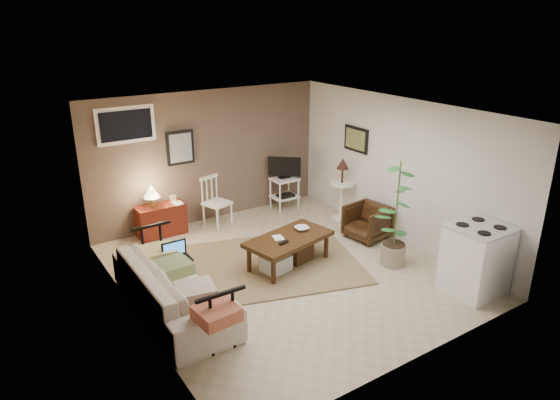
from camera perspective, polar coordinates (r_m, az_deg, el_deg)
floor at (r=7.59m, az=0.64°, el=-8.06°), size 5.00×5.00×0.00m
art_back at (r=8.88m, az=-11.32°, el=5.89°), size 0.50×0.03×0.60m
art_right at (r=9.12m, az=8.69°, el=6.88°), size 0.03×0.60×0.45m
window at (r=8.49m, az=-17.21°, el=8.18°), size 0.96×0.03×0.60m
rug at (r=7.76m, az=-0.82°, el=-7.26°), size 3.05×2.71×0.02m
coffee_table at (r=7.60m, az=0.96°, el=-5.60°), size 1.45×0.96×0.51m
sofa at (r=6.59m, az=-12.20°, el=-8.83°), size 0.67×2.29×0.90m
sofa_pillows at (r=6.34m, az=-10.90°, el=-8.91°), size 0.44×2.18×0.15m
sofa_end_rails at (r=6.66m, az=-11.09°, el=-9.03°), size 0.62×2.29×0.77m
laptop at (r=6.93m, az=-11.80°, el=-6.06°), size 0.35×0.26×0.24m
red_console at (r=8.87m, az=-13.51°, el=-1.93°), size 0.83×0.37×0.96m
spindle_chair at (r=9.06m, az=-7.28°, el=-0.36°), size 0.52×0.52×0.92m
tv_stand at (r=9.73m, az=0.54°, el=2.08°), size 0.51×0.44×1.06m
side_table at (r=9.24m, az=7.10°, el=2.08°), size 0.44×0.44×1.19m
armchair at (r=8.63m, az=9.92°, el=-2.32°), size 0.67×0.70×0.65m
potted_plant at (r=7.60m, az=13.19°, el=-1.15°), size 0.42×0.42×1.68m
stove at (r=7.35m, az=21.51°, el=-6.31°), size 0.76×0.70×0.99m
bowl at (r=7.72m, az=2.51°, el=-2.71°), size 0.22×0.07×0.21m
book_table at (r=7.41m, az=-0.74°, el=-3.79°), size 0.14×0.05×0.20m
book_console at (r=8.73m, az=-12.13°, el=0.12°), size 0.16×0.02×0.21m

